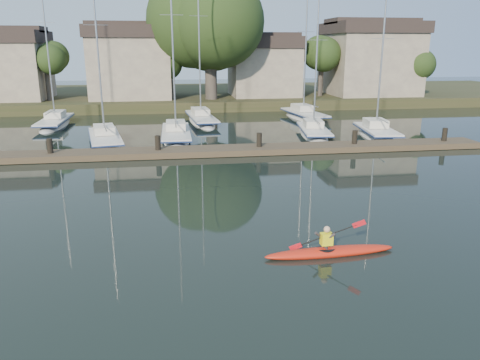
{
  "coord_description": "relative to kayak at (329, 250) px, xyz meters",
  "views": [
    {
      "loc": [
        -2.21,
        -13.11,
        6.17
      ],
      "look_at": [
        0.35,
        4.07,
        1.2
      ],
      "focal_mm": 35.0,
      "sensor_mm": 36.0,
      "label": 1
    }
  ],
  "objects": [
    {
      "name": "kayak",
      "position": [
        0.0,
        0.0,
        0.0
      ],
      "size": [
        4.17,
        0.81,
        1.33
      ],
      "rotation": [
        0.0,
        0.0,
        0.03
      ],
      "color": "#B4370D",
      "rests_on": "ground"
    },
    {
      "name": "shore",
      "position": [
        -0.84,
        40.76,
        3.07
      ],
      "size": [
        90.0,
        25.25,
        12.75
      ],
      "color": "#283018",
      "rests_on": "ground"
    },
    {
      "name": "sailboat_5",
      "position": [
        -13.94,
        26.8,
        -0.33
      ],
      "size": [
        2.0,
        8.29,
        13.7
      ],
      "rotation": [
        0.0,
        0.0,
        0.01
      ],
      "color": "silver",
      "rests_on": "ground"
    },
    {
      "name": "sailboat_4",
      "position": [
        9.79,
        18.43,
        -0.35
      ],
      "size": [
        2.96,
        7.09,
        11.7
      ],
      "rotation": [
        0.0,
        0.0,
        -0.13
      ],
      "color": "silver",
      "rests_on": "ground"
    },
    {
      "name": "sailboat_2",
      "position": [
        -4.32,
        19.71,
        -0.34
      ],
      "size": [
        2.03,
        8.49,
        14.03
      ],
      "rotation": [
        0.0,
        0.0,
        -0.01
      ],
      "color": "silver",
      "rests_on": "ground"
    },
    {
      "name": "sailboat_7",
      "position": [
        7.12,
        27.6,
        -0.35
      ],
      "size": [
        3.13,
        8.17,
        12.84
      ],
      "rotation": [
        0.0,
        0.0,
        0.13
      ],
      "color": "silver",
      "rests_on": "ground"
    },
    {
      "name": "sailboat_6",
      "position": [
        -2.08,
        26.9,
        -0.33
      ],
      "size": [
        2.67,
        9.33,
        14.63
      ],
      "rotation": [
        0.0,
        0.0,
        0.08
      ],
      "color": "silver",
      "rests_on": "ground"
    },
    {
      "name": "sailboat_1",
      "position": [
        -9.0,
        18.78,
        -0.34
      ],
      "size": [
        3.35,
        8.11,
        12.9
      ],
      "rotation": [
        0.0,
        0.0,
        0.18
      ],
      "color": "silver",
      "rests_on": "ground"
    },
    {
      "name": "ground",
      "position": [
        -2.45,
        0.47,
        -0.16
      ],
      "size": [
        160.0,
        160.0,
        0.0
      ],
      "primitive_type": "plane",
      "color": "black",
      "rests_on": "ground"
    },
    {
      "name": "sailboat_3",
      "position": [
        5.52,
        19.53,
        -0.33
      ],
      "size": [
        2.89,
        7.31,
        11.47
      ],
      "rotation": [
        0.0,
        0.0,
        -0.15
      ],
      "color": "silver",
      "rests_on": "ground"
    },
    {
      "name": "dock",
      "position": [
        -2.45,
        14.47,
        0.04
      ],
      "size": [
        34.0,
        2.0,
        1.8
      ],
      "color": "#4D422C",
      "rests_on": "ground"
    }
  ]
}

